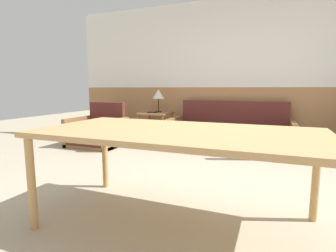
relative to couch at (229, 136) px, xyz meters
The scene contains 8 objects.
ground_plane 2.13m from the couch, 83.39° to the right, with size 16.00×16.00×0.00m, color #B2A58C.
wall_back 1.25m from the couch, 65.02° to the left, with size 7.20×0.06×2.70m.
couch is the anchor object (origin of this frame).
armchair 2.41m from the couch, 165.72° to the right, with size 0.92×0.80×0.79m.
side_table 1.46m from the couch, behind, with size 0.57×0.57×0.59m.
table_lamp 1.59m from the couch, behind, with size 0.23×0.23×0.45m.
book_stack 1.51m from the couch, behind, with size 0.18×0.14×0.02m.
dining_table 2.80m from the couch, 89.46° to the right, with size 2.11×1.04×0.75m.
Camera 1 is at (0.42, -2.47, 1.06)m, focal length 28.00 mm.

